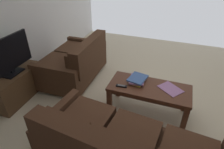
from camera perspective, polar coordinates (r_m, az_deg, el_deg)
The scene contains 9 objects.
ground_plane at distance 3.29m, azimuth 11.52°, elevation -7.56°, with size 4.94×5.59×0.01m, color beige.
wall_right at distance 3.79m, azimuth -27.58°, elevation 18.33°, with size 0.12×5.59×2.75m, color silver.
loveseat_near at distance 3.66m, azimuth -10.89°, elevation 3.66°, with size 0.93×1.39×0.84m.
coffee_table at distance 2.83m, azimuth 11.14°, elevation -4.89°, with size 1.17×0.52×0.46m.
tv_stand at distance 3.50m, azimuth -26.70°, elevation -3.05°, with size 0.41×0.95×0.49m.
flat_tv at distance 3.25m, azimuth -29.03°, elevation 4.88°, with size 0.21×0.90×0.58m.
book_stack at distance 2.85m, azimuth 7.67°, elevation -1.49°, with size 0.29×0.33×0.07m.
tv_remote at distance 2.74m, azimuth 2.89°, elevation -3.48°, with size 0.16×0.06×0.02m.
loose_magazine at distance 2.81m, azimuth 17.25°, elevation -4.16°, with size 0.23×0.31×0.01m, color #996699.
Camera 1 is at (-0.25, 2.55, 2.07)m, focal length 30.23 mm.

